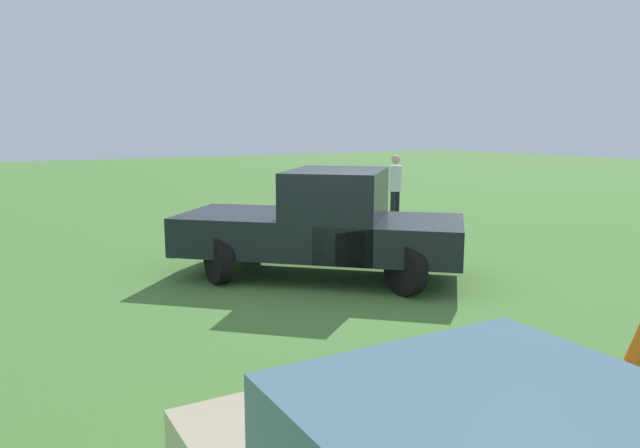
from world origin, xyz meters
name	(u,v)px	position (x,y,z in m)	size (l,w,h in m)	color
ground_plane	(332,286)	(0.00, 0.00, 0.00)	(80.00, 80.00, 0.00)	#477533
pickup_truck	(327,222)	(0.56, -0.25, 0.94)	(4.67, 4.74, 1.82)	black
person_bystander	(395,185)	(4.23, -4.60, 1.02)	(0.42, 0.42, 1.80)	black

